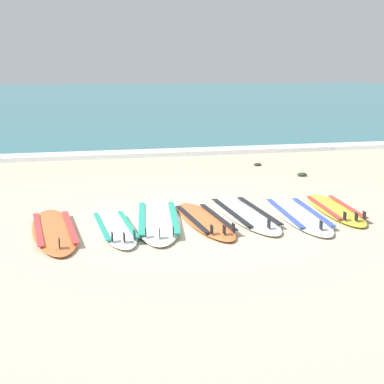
# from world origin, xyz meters

# --- Properties ---
(ground_plane) EXTENTS (80.00, 80.00, 0.00)m
(ground_plane) POSITION_xyz_m (0.00, 0.00, 0.00)
(ground_plane) COLOR #C1B599
(sea) EXTENTS (80.00, 60.00, 0.10)m
(sea) POSITION_xyz_m (0.00, 35.92, 0.05)
(sea) COLOR teal
(sea) RESTS_ON ground
(wave_foam_strip) EXTENTS (80.00, 0.71, 0.11)m
(wave_foam_strip) POSITION_xyz_m (0.00, 6.27, 0.06)
(wave_foam_strip) COLOR white
(wave_foam_strip) RESTS_ON ground
(surfboard_0) EXTENTS (0.71, 2.29, 0.18)m
(surfboard_0) POSITION_xyz_m (-1.86, -0.02, 0.04)
(surfboard_0) COLOR orange
(surfboard_0) RESTS_ON ground
(surfboard_1) EXTENTS (0.57, 1.98, 0.18)m
(surfboard_1) POSITION_xyz_m (-1.08, -0.09, 0.04)
(surfboard_1) COLOR white
(surfboard_1) RESTS_ON ground
(surfboard_2) EXTENTS (0.99, 2.54, 0.18)m
(surfboard_2) POSITION_xyz_m (-0.46, 0.16, 0.04)
(surfboard_2) COLOR silver
(surfboard_2) RESTS_ON ground
(surfboard_3) EXTENTS (0.62, 2.12, 0.18)m
(surfboard_3) POSITION_xyz_m (0.17, -0.01, 0.04)
(surfboard_3) COLOR orange
(surfboard_3) RESTS_ON ground
(surfboard_4) EXTENTS (0.63, 2.37, 0.18)m
(surfboard_4) POSITION_xyz_m (0.83, 0.22, 0.04)
(surfboard_4) COLOR silver
(surfboard_4) RESTS_ON ground
(surfboard_5) EXTENTS (0.81, 2.38, 0.18)m
(surfboard_5) POSITION_xyz_m (1.57, -0.01, 0.04)
(surfboard_5) COLOR white
(surfboard_5) RESTS_ON ground
(surfboard_6) EXTENTS (0.74, 2.07, 0.18)m
(surfboard_6) POSITION_xyz_m (2.23, 0.14, 0.04)
(surfboard_6) COLOR yellow
(surfboard_6) RESTS_ON ground
(seaweed_clump_near_shoreline) EXTENTS (0.17, 0.14, 0.06)m
(seaweed_clump_near_shoreline) POSITION_xyz_m (2.51, 4.25, 0.03)
(seaweed_clump_near_shoreline) COLOR #2D381E
(seaweed_clump_near_shoreline) RESTS_ON ground
(seaweed_clump_mid_sand) EXTENTS (0.20, 0.16, 0.07)m
(seaweed_clump_mid_sand) POSITION_xyz_m (2.94, 2.88, 0.03)
(seaweed_clump_mid_sand) COLOR #2D381E
(seaweed_clump_mid_sand) RESTS_ON ground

